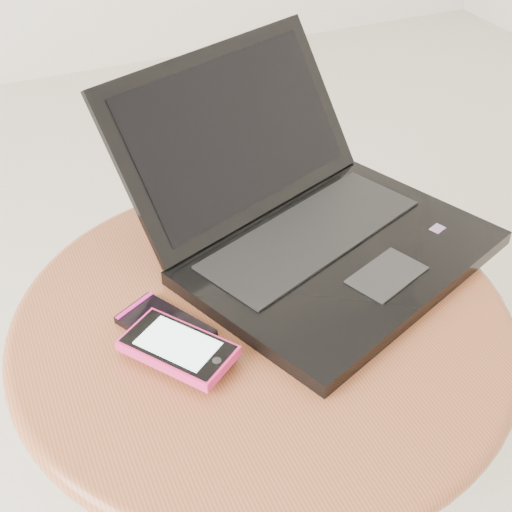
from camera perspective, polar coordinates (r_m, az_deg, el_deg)
name	(u,v)px	position (r m, az deg, el deg)	size (l,w,h in m)	color
table	(262,372)	(0.91, 0.47, -9.37)	(0.61, 0.61, 0.48)	#592711
laptop	(310,220)	(0.93, 4.42, 2.98)	(0.50, 0.51, 0.22)	black
phone_black	(165,326)	(0.82, -7.38, -5.69)	(0.10, 0.12, 0.01)	black
phone_pink	(178,348)	(0.78, -6.34, -7.42)	(0.12, 0.14, 0.01)	#D02164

